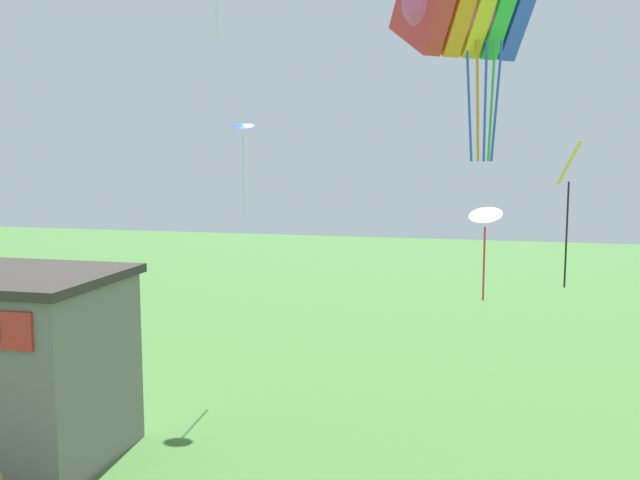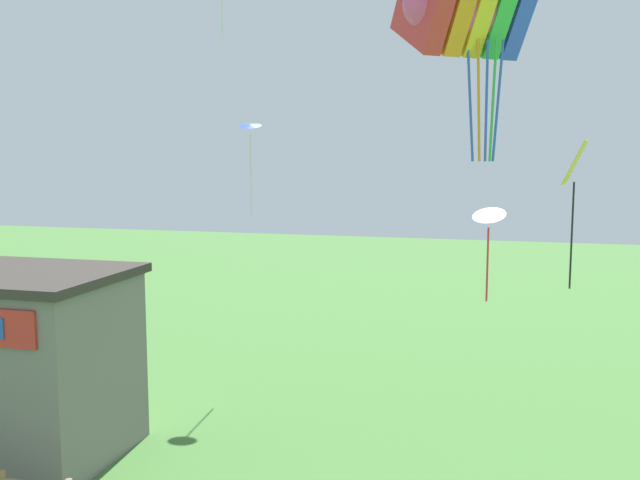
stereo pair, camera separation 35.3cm
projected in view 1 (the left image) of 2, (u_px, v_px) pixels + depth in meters
The scene contains 4 objects.
kite_rainbow_parafoil at pixel (462, 9), 14.99m from camera, with size 3.53×3.41×4.28m.
kite_yellow_diamond at pixel (569, 180), 18.33m from camera, with size 0.69×0.97×3.83m.
kite_blue_delta at pixel (243, 132), 25.77m from camera, with size 0.95×0.94×3.46m.
kite_white_delta at pixel (485, 219), 17.69m from camera, with size 1.02×0.99×2.39m.
Camera 1 is at (3.45, -6.88, 8.08)m, focal length 40.00 mm.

